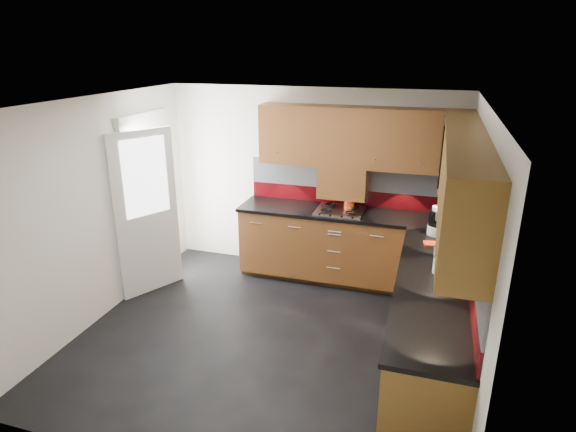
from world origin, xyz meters
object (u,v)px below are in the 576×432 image
(gas_hob, at_px, (340,210))
(toaster, at_px, (451,211))
(utensil_pot, at_px, (350,201))
(food_processor, at_px, (437,222))

(gas_hob, height_order, toaster, toaster)
(gas_hob, bearing_deg, utensil_pot, 53.03)
(utensil_pot, bearing_deg, food_processor, -28.38)
(toaster, relative_size, food_processor, 0.87)
(utensil_pot, distance_m, food_processor, 1.20)
(gas_hob, height_order, food_processor, food_processor)
(utensil_pot, distance_m, toaster, 1.20)
(utensil_pot, xyz_separation_m, food_processor, (1.05, -0.57, 0.05))
(gas_hob, distance_m, food_processor, 1.24)
(food_processor, bearing_deg, utensil_pot, 151.62)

